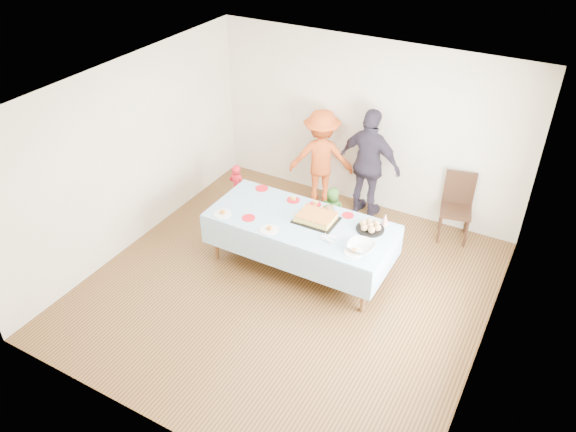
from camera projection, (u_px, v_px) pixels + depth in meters
name	position (u px, v px, depth m)	size (l,w,h in m)	color
ground	(288.00, 287.00, 7.52)	(5.00, 5.00, 0.00)	#452913
room_walls	(292.00, 173.00, 6.52)	(5.04, 5.04, 2.72)	beige
party_table	(301.00, 224.00, 7.50)	(2.50, 1.10, 0.78)	brown
birthday_cake	(316.00, 218.00, 7.43)	(0.56, 0.43, 0.10)	black
rolls_tray	(370.00, 227.00, 7.26)	(0.37, 0.37, 0.11)	black
punch_bowl	(361.00, 246.00, 6.91)	(0.34, 0.34, 0.08)	silver
party_hat	(385.00, 219.00, 7.35)	(0.09, 0.09, 0.16)	silver
fork_pile	(329.00, 239.00, 7.06)	(0.24, 0.18, 0.07)	white
plate_red_far_a	(262.00, 188.00, 8.14)	(0.19, 0.19, 0.01)	red
plate_red_far_b	(293.00, 200.00, 7.88)	(0.18, 0.18, 0.01)	red
plate_red_far_c	(315.00, 204.00, 7.78)	(0.16, 0.16, 0.01)	red
plate_red_far_d	(348.00, 215.00, 7.55)	(0.16, 0.16, 0.01)	red
plate_red_near	(249.00, 218.00, 7.50)	(0.18, 0.18, 0.01)	red
plate_white_left	(223.00, 214.00, 7.58)	(0.24, 0.24, 0.01)	white
plate_white_mid	(269.00, 230.00, 7.27)	(0.24, 0.24, 0.01)	white
plate_white_right	(354.00, 252.00, 6.88)	(0.24, 0.24, 0.01)	white
dining_chair	(457.00, 202.00, 8.23)	(0.53, 0.53, 1.02)	black
toddler_left	(238.00, 188.00, 8.89)	(0.30, 0.19, 0.81)	red
toddler_mid	(332.00, 211.00, 8.36)	(0.38, 0.25, 0.78)	#346622
toddler_right	(327.00, 230.00, 7.89)	(0.41, 0.32, 0.85)	tan
adult_left	(321.00, 157.00, 8.93)	(1.02, 0.59, 1.59)	#C74A18
adult_right	(369.00, 164.00, 8.55)	(1.03, 0.43, 1.77)	#2F2837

